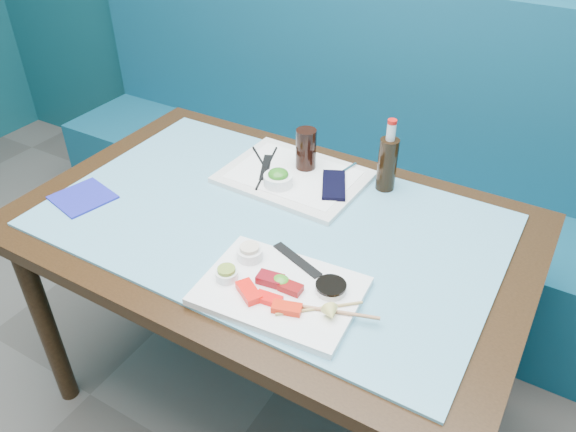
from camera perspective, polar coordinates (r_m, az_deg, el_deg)
The scene contains 34 objects.
booth_bench at distance 2.39m, azimuth 9.10°, elevation 2.47°, with size 3.00×0.56×1.17m.
dining_table at distance 1.60m, azimuth -1.73°, elevation -2.96°, with size 1.40×0.90×0.75m.
glass_top at distance 1.55m, azimuth -1.78°, elevation -0.44°, with size 1.22×0.76×0.01m, color #5FA3BE.
sashimi_plate at distance 1.31m, azimuth -0.79°, elevation -7.63°, with size 0.36×0.26×0.02m, color white.
salmon_left at distance 1.28m, azimuth -4.01°, elevation -7.69°, with size 0.07×0.04×0.02m, color #FF130A.
salmon_mid at distance 1.27m, azimuth -1.98°, elevation -8.41°, with size 0.06×0.03×0.01m, color #FF0D0A.
salmon_right at distance 1.25m, azimuth -0.13°, elevation -9.34°, with size 0.07×0.03×0.02m, color red.
tuna_left at distance 1.31m, azimuth -1.82°, elevation -6.43°, with size 0.06×0.04×0.02m, color maroon.
tuna_right at distance 1.29m, azimuth 0.27°, elevation -7.30°, with size 0.05×0.03×0.02m, color maroon.
seaweed_garnish at distance 1.30m, azimuth -0.76°, elevation -6.61°, with size 0.04×0.04×0.02m, color #3C8E20.
ramekin_wasabi at distance 1.33m, azimuth -6.24°, elevation -5.95°, with size 0.05×0.05×0.02m, color white.
wasabi_fill at distance 1.32m, azimuth -6.28°, elevation -5.44°, with size 0.04×0.04×0.01m, color olive.
ramekin_ginger at distance 1.38m, azimuth -3.90°, elevation -3.83°, with size 0.06×0.06×0.03m, color white.
ginger_fill at distance 1.37m, azimuth -3.93°, elevation -3.24°, with size 0.05×0.05×0.01m, color beige.
soy_dish at distance 1.29m, azimuth 4.37°, elevation -7.38°, with size 0.07×0.07×0.01m, color silver.
soy_fill at distance 1.29m, azimuth 4.39°, elevation -7.04°, with size 0.07×0.07×0.01m, color black.
lemon_wedge at distance 1.22m, azimuth 4.37°, elevation -9.83°, with size 0.04×0.04×0.03m, color #E7DB6D.
chopstick_sleeve at distance 1.38m, azimuth 0.93°, elevation -4.46°, with size 0.16×0.02×0.00m, color black.
wooden_chopstick_a at distance 1.25m, azimuth 3.21°, elevation -9.34°, with size 0.01×0.01×0.20m, color tan.
wooden_chopstick_b at distance 1.25m, azimuth 3.62°, elevation -9.47°, with size 0.01×0.01×0.25m, color #AC7551.
serving_tray at distance 1.71m, azimuth 0.60°, elevation 4.00°, with size 0.42×0.31×0.02m, color silver.
paper_placemat at distance 1.71m, azimuth 0.60°, elevation 4.26°, with size 0.36×0.25×0.00m, color white.
seaweed_bowl at distance 1.65m, azimuth -1.00°, elevation 3.66°, with size 0.09×0.09×0.03m, color white.
seaweed_salad at distance 1.64m, azimuth -1.00°, elevation 4.27°, with size 0.06×0.06×0.03m, color #29781B.
cola_glass at distance 1.71m, azimuth 1.83°, elevation 6.80°, with size 0.06×0.06×0.13m, color black.
navy_pouch at distance 1.65m, azimuth 4.67°, elevation 3.15°, with size 0.07×0.15×0.01m, color black.
fork at distance 1.74m, azimuth 6.05°, elevation 4.78°, with size 0.01×0.01×0.08m, color white.
black_chopstick_a at distance 1.74m, azimuth -2.39°, elevation 5.03°, with size 0.01×0.01×0.26m, color black.
black_chopstick_b at distance 1.74m, azimuth -2.17°, elevation 4.96°, with size 0.01×0.01×0.26m, color black.
tray_sleeve at distance 1.74m, azimuth -2.28°, elevation 4.96°, with size 0.03×0.15×0.00m, color black.
cola_bottle_body at distance 1.66m, azimuth 10.05°, elevation 5.18°, with size 0.06×0.06×0.16m, color black.
cola_bottle_neck at distance 1.61m, azimuth 10.44°, elevation 8.42°, with size 0.03×0.03×0.05m, color silver.
cola_bottle_cap at distance 1.59m, azimuth 10.56°, elevation 9.41°, with size 0.03×0.03×0.01m, color red.
blue_napkin at distance 1.73m, azimuth -20.12°, elevation 1.79°, with size 0.15×0.15×0.01m, color #1B2099.
Camera 1 is at (0.67, 0.40, 1.67)m, focal length 35.00 mm.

